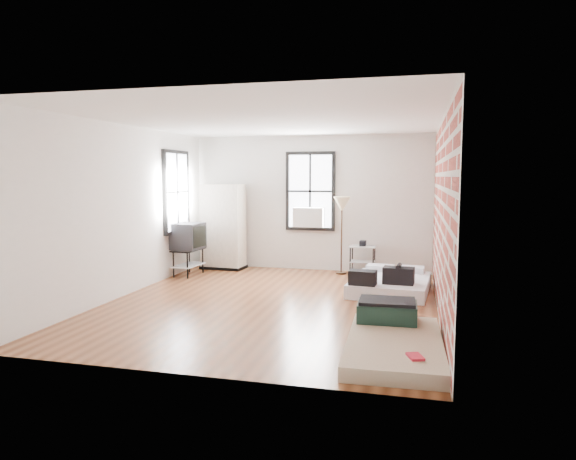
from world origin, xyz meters
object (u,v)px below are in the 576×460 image
(mattress_main, at_px, (390,283))
(mattress_bare, at_px, (393,336))
(side_table, at_px, (363,252))
(wardrobe, at_px, (223,227))
(floor_lamp, at_px, (342,208))
(tv_stand, at_px, (188,238))

(mattress_main, relative_size, mattress_bare, 0.90)
(mattress_bare, bearing_deg, side_table, 98.52)
(wardrobe, distance_m, floor_lamp, 2.56)
(mattress_bare, distance_m, wardrobe, 5.76)
(mattress_bare, xyz_separation_m, floor_lamp, (-1.21, 4.31, 1.20))
(wardrobe, xyz_separation_m, side_table, (2.95, 0.07, -0.44))
(side_table, height_order, tv_stand, tv_stand)
(mattress_bare, distance_m, side_table, 4.47)
(side_table, bearing_deg, tv_stand, -164.03)
(mattress_main, xyz_separation_m, mattress_bare, (0.18, -2.93, -0.02))
(side_table, relative_size, tv_stand, 0.65)
(floor_lamp, height_order, tv_stand, floor_lamp)
(mattress_bare, relative_size, tv_stand, 1.92)
(mattress_main, bearing_deg, mattress_bare, -82.06)
(side_table, relative_size, floor_lamp, 0.44)
(wardrobe, height_order, tv_stand, wardrobe)
(mattress_bare, xyz_separation_m, tv_stand, (-4.13, 3.43, 0.62))
(tv_stand, bearing_deg, wardrobe, 70.71)
(wardrobe, relative_size, side_table, 2.65)
(mattress_main, bearing_deg, side_table, 117.43)
(mattress_bare, distance_m, floor_lamp, 4.64)
(mattress_bare, bearing_deg, tv_stand, 138.61)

